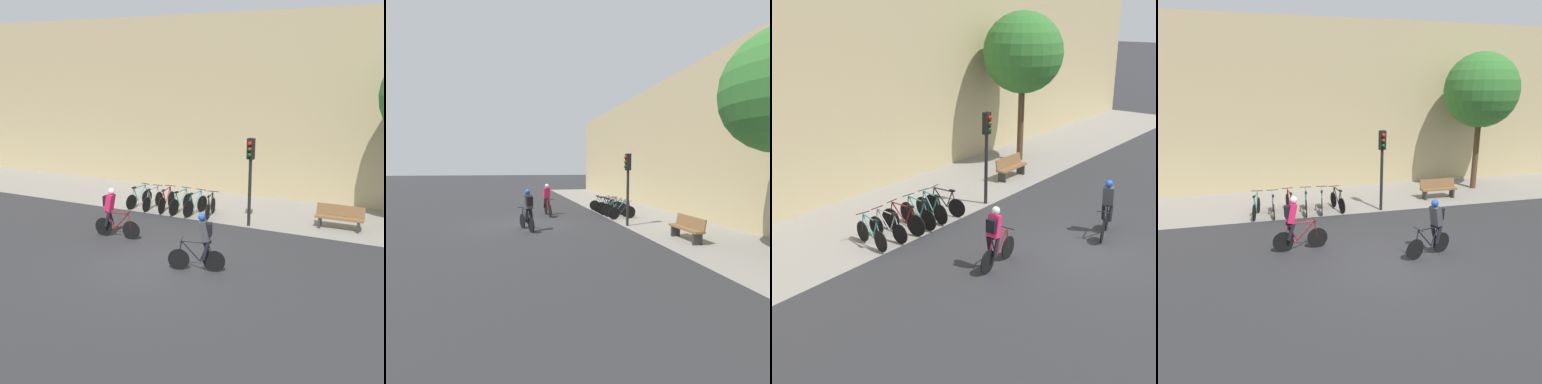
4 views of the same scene
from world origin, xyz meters
TOP-DOWN VIEW (x-y plane):
  - ground at (0.00, 0.00)m, footprint 200.00×200.00m
  - kerb_strip at (0.00, 6.75)m, footprint 44.00×4.50m
  - building_facade at (0.00, 9.30)m, footprint 44.00×0.60m
  - cyclist_pink at (-2.56, 1.54)m, footprint 1.74×0.47m
  - cyclist_grey at (1.48, 0.19)m, footprint 1.63×0.63m
  - parked_bike_0 at (-3.69, 5.17)m, footprint 0.47×1.60m
  - parked_bike_1 at (-3.02, 5.17)m, footprint 0.46×1.64m
  - parked_bike_2 at (-2.37, 5.17)m, footprint 0.46×1.71m
  - parked_bike_3 at (-1.71, 5.17)m, footprint 0.46×1.72m
  - parked_bike_4 at (-1.05, 5.17)m, footprint 0.47×1.63m
  - parked_bike_5 at (-0.39, 5.17)m, footprint 0.46×1.59m
  - traffic_light_pole at (1.37, 4.71)m, footprint 0.26×0.30m
  - bench at (4.51, 5.75)m, footprint 1.72×0.44m

SIDE VIEW (x-z plane):
  - ground at x=0.00m, z-range 0.00..0.00m
  - kerb_strip at x=0.00m, z-range 0.00..0.01m
  - parked_bike_1 at x=-3.02m, z-range -0.09..0.85m
  - parked_bike_0 at x=-3.69m, z-range -0.09..0.86m
  - parked_bike_5 at x=-0.39m, z-range -0.09..0.87m
  - parked_bike_4 at x=-1.05m, z-range -0.08..0.89m
  - parked_bike_3 at x=-1.71m, z-range -0.08..0.89m
  - parked_bike_2 at x=-2.37m, z-range -0.08..0.90m
  - bench at x=4.51m, z-range 0.03..0.92m
  - cyclist_pink at x=-2.56m, z-range 0.06..1.83m
  - cyclist_grey at x=1.48m, z-range 0.07..1.83m
  - traffic_light_pole at x=1.37m, z-range 0.65..3.96m
  - building_facade at x=0.00m, z-range 0.00..8.12m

